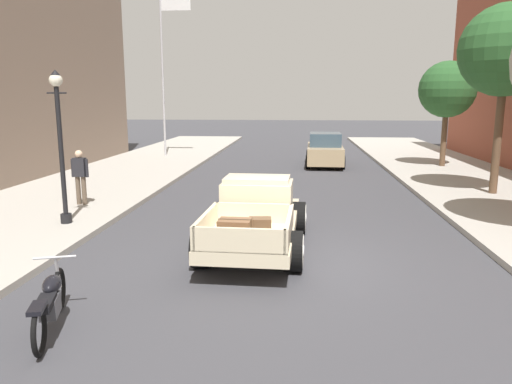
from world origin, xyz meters
TOP-DOWN VIEW (x-y plane):
  - ground_plane at (0.00, 0.00)m, footprint 140.00×140.00m
  - hotrod_truck_cream at (-0.50, 1.07)m, footprint 2.29×4.98m
  - motorcycle_parked at (-3.10, -3.30)m, footprint 0.82×2.05m
  - car_background_tan at (1.72, 14.92)m, footprint 1.96×4.34m
  - pedestrian_sidewalk_left at (-6.12, 4.28)m, footprint 0.53×0.22m
  - street_lamp_near at (-5.53, 2.09)m, footprint 0.50×0.32m
  - flagpole at (-6.94, 17.32)m, footprint 1.74×0.16m
  - street_tree_second at (7.02, 7.27)m, footprint 2.97×2.97m
  - street_tree_third at (7.29, 14.19)m, footprint 2.62×2.62m

SIDE VIEW (x-z plane):
  - ground_plane at x=0.00m, z-range 0.00..0.00m
  - motorcycle_parked at x=-3.10m, z-range -0.02..0.91m
  - hotrod_truck_cream at x=-0.50m, z-range -0.04..1.54m
  - car_background_tan at x=1.72m, z-range -0.06..1.59m
  - pedestrian_sidewalk_left at x=-6.12m, z-range 0.26..1.91m
  - street_lamp_near at x=-5.53m, z-range 0.46..4.31m
  - street_tree_third at x=7.29m, z-range 1.27..6.19m
  - street_tree_second at x=7.02m, z-range 1.73..7.91m
  - flagpole at x=-6.94m, z-range 1.19..10.35m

